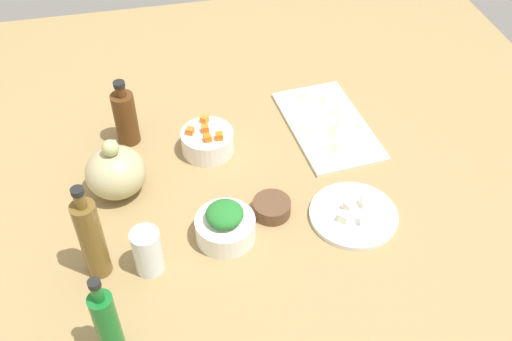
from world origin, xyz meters
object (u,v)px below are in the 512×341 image
bottle_1 (91,238)px  teapot (116,172)px  plate_tofu (353,215)px  bottle_0 (107,323)px  cutting_board (328,125)px  bowl_small_side (272,207)px  bowl_carrots (207,142)px  drinking_glass_0 (148,251)px  bowl_greens (225,228)px  bottle_2 (125,117)px

bottle_1 → teapot: bearing=-12.6°
plate_tofu → bottle_0: bearing=111.9°
cutting_board → teapot: teapot is taller
cutting_board → bowl_small_side: 35.17cm
cutting_board → teapot: 58.04cm
plate_tofu → bowl_carrots: bowl_carrots is taller
bowl_carrots → bowl_small_side: size_ratio=1.51×
cutting_board → bowl_carrots: bearing=94.3°
plate_tofu → drinking_glass_0: drinking_glass_0 is taller
bowl_small_side → teapot: 37.68cm
bowl_greens → bowl_small_side: 12.73cm
bowl_greens → bowl_small_side: size_ratio=1.51×
bowl_greens → drinking_glass_0: bearing=106.2°
plate_tofu → teapot: teapot is taller
bowl_greens → bottle_0: bearing=131.7°
bowl_small_side → cutting_board: bearing=-39.1°
plate_tofu → bowl_greens: bowl_greens is taller
bottle_2 → bottle_1: bearing=168.1°
bowl_carrots → bottle_1: bearing=139.3°
bottle_1 → bottle_2: 42.36cm
teapot → drinking_glass_0: bearing=-168.0°
bottle_1 → bottle_2: bearing=-11.9°
bowl_small_side → bottle_1: 41.22cm
teapot → bottle_2: (18.24, -3.52, 1.55)cm
bowl_carrots → bottle_2: (8.45, 19.67, 4.84)cm
bowl_small_side → bottle_0: 46.94cm
plate_tofu → bowl_small_side: bearing=73.8°
plate_tofu → bowl_greens: (0.45, 29.94, 2.24)cm
bowl_greens → bottle_1: size_ratio=0.54×
teapot → bottle_2: bottle_2 is taller
bowl_carrots → bottle_2: size_ratio=0.72×
bottle_0 → bottle_2: size_ratio=1.17×
bowl_small_side → bottle_0: bottle_0 is taller
teapot → bottle_1: (-23.13, 5.17, 4.31)cm
bowl_greens → drinking_glass_0: drinking_glass_0 is taller
bottle_1 → bowl_carrots: bearing=-40.7°
plate_tofu → bottle_1: (-2.84, 57.65, 9.98)cm
bowl_carrots → teapot: 25.38cm
bottle_0 → cutting_board: bearing=-47.3°
bottle_1 → drinking_glass_0: size_ratio=2.22×
teapot → bottle_1: 24.09cm
bowl_small_side → bottle_1: bearing=101.6°
bowl_greens → bowl_carrots: size_ratio=1.00×
bottle_0 → drinking_glass_0: size_ratio=1.96×
plate_tofu → bowl_carrots: size_ratio=1.53×
bottle_0 → bottle_2: (60.82, -6.53, -1.21)cm
plate_tofu → teapot: size_ratio=1.29×
bowl_greens → bottle_0: bottle_0 is taller
bowl_carrots → bottle_0: bearing=153.4°
bowl_carrots → drinking_glass_0: (-34.64, 17.90, 2.58)cm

